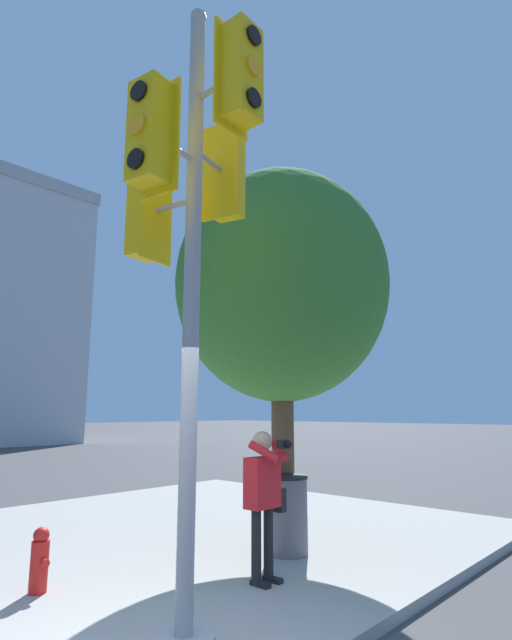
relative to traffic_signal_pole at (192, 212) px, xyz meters
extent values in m
cube|color=#9E9B96|center=(3.01, 3.14, -3.67)|extent=(8.00, 8.00, 0.12)
cylinder|color=#939399|center=(0.02, -0.01, -0.75)|extent=(0.15, 0.15, 5.48)
sphere|color=#939399|center=(0.02, -0.01, 2.02)|extent=(0.16, 0.16, 0.16)
cylinder|color=#939399|center=(-0.04, 0.25, 0.12)|extent=(0.13, 0.39, 0.05)
cube|color=#E5B70C|center=(-0.10, 0.56, 0.12)|extent=(0.34, 0.30, 0.90)
cube|color=#E5B70C|center=(-0.08, 0.43, 0.12)|extent=(0.42, 0.11, 1.02)
cylinder|color=black|center=(-0.13, 0.69, 0.42)|extent=(0.17, 0.06, 0.17)
cylinder|color=orange|center=(-0.13, 0.69, 0.12)|extent=(0.17, 0.06, 0.17)
cylinder|color=black|center=(-0.13, 0.69, -0.18)|extent=(0.17, 0.06, 0.17)
cylinder|color=#939399|center=(0.03, -0.27, 1.13)|extent=(0.07, 0.39, 0.05)
cube|color=#E5B70C|center=(0.04, -0.59, 1.13)|extent=(0.31, 0.25, 0.90)
cube|color=#E5B70C|center=(0.04, -0.46, 1.13)|extent=(0.42, 0.04, 1.02)
cylinder|color=black|center=(0.05, -0.72, 1.43)|extent=(0.17, 0.04, 0.17)
cylinder|color=orange|center=(0.05, -0.72, 1.13)|extent=(0.17, 0.04, 0.17)
cylinder|color=black|center=(0.05, -0.72, 0.83)|extent=(0.17, 0.04, 0.17)
cylinder|color=#939399|center=(-0.25, -0.05, 0.50)|extent=(0.39, 0.11, 0.05)
cube|color=#E5B70C|center=(-0.56, -0.10, 0.50)|extent=(0.28, 0.33, 0.90)
cube|color=#E5B70C|center=(-0.43, -0.08, 0.50)|extent=(0.09, 0.42, 1.02)
cylinder|color=black|center=(-0.69, -0.12, 0.80)|extent=(0.06, 0.17, 0.17)
cylinder|color=orange|center=(-0.69, -0.12, 0.50)|extent=(0.06, 0.17, 0.17)
cylinder|color=black|center=(-0.69, -0.12, 0.20)|extent=(0.06, 0.17, 0.17)
cylinder|color=#939399|center=(0.28, 0.06, 0.62)|extent=(0.39, 0.15, 0.05)
cube|color=#E5B70C|center=(0.58, 0.14, 0.62)|extent=(0.31, 0.35, 0.90)
cube|color=#E5B70C|center=(0.45, 0.11, 0.62)|extent=(0.13, 0.41, 1.02)
cylinder|color=black|center=(0.71, 0.18, 0.92)|extent=(0.07, 0.17, 0.17)
cylinder|color=orange|center=(0.71, 0.18, 0.62)|extent=(0.07, 0.17, 0.17)
cylinder|color=black|center=(0.71, 0.18, 0.32)|extent=(0.07, 0.17, 0.17)
cube|color=black|center=(1.52, 0.54, -3.59)|extent=(0.09, 0.24, 0.05)
cube|color=black|center=(1.72, 0.54, -3.59)|extent=(0.09, 0.24, 0.05)
cylinder|color=black|center=(1.52, 0.60, -3.22)|extent=(0.11, 0.11, 0.78)
cylinder|color=black|center=(1.72, 0.60, -3.22)|extent=(0.11, 0.11, 0.78)
cube|color=red|center=(1.62, 0.60, -2.56)|extent=(0.40, 0.22, 0.55)
sphere|color=tan|center=(1.62, 0.60, -2.11)|extent=(0.23, 0.23, 0.23)
cube|color=black|center=(1.62, 0.29, -2.13)|extent=(0.12, 0.10, 0.09)
cylinder|color=black|center=(1.62, 0.22, -2.13)|extent=(0.06, 0.08, 0.06)
cylinder|color=red|center=(1.48, 0.46, -2.21)|extent=(0.23, 0.35, 0.23)
cylinder|color=red|center=(1.75, 0.46, -2.21)|extent=(0.23, 0.35, 0.23)
cube|color=black|center=(1.90, 0.62, -2.78)|extent=(0.10, 0.20, 0.26)
cylinder|color=brown|center=(2.94, 1.39, -2.31)|extent=(0.33, 0.33, 2.61)
ellipsoid|color=#38752D|center=(2.94, 1.39, 0.12)|extent=(3.20, 3.20, 3.52)
cylinder|color=red|center=(-0.19, 2.09, -3.36)|extent=(0.18, 0.18, 0.51)
sphere|color=red|center=(-0.19, 2.09, -3.05)|extent=(0.16, 0.16, 0.16)
cylinder|color=red|center=(-0.19, 1.97, -3.30)|extent=(0.08, 0.06, 0.08)
cylinder|color=#5B5B60|center=(2.67, 1.09, -3.14)|extent=(0.52, 0.52, 0.95)
cylinder|color=black|center=(2.67, 1.09, -2.64)|extent=(0.54, 0.54, 0.04)
camera|label=1|loc=(-2.74, -3.31, -1.78)|focal=28.00mm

